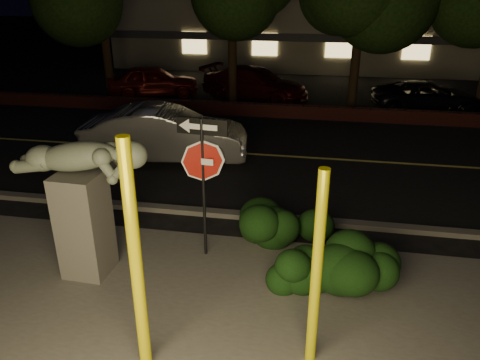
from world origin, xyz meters
name	(u,v)px	position (x,y,z in m)	size (l,w,h in m)	color
ground	(283,127)	(0.00, 10.00, 0.00)	(90.00, 90.00, 0.00)	black
patio	(217,339)	(0.00, -1.00, 0.01)	(14.00, 6.00, 0.02)	#4C4944
road	(275,156)	(0.00, 7.00, 0.01)	(80.00, 8.00, 0.01)	black
lane_marking	(275,155)	(0.00, 7.00, 0.02)	(80.00, 0.12, 0.01)	#C2B74D
curb	(255,216)	(0.00, 2.90, 0.06)	(80.00, 0.25, 0.12)	#4C4944
brick_wall	(287,111)	(0.00, 11.30, 0.25)	(40.00, 0.35, 0.50)	#4F1C19
parking_lot	(296,86)	(0.00, 17.00, 0.01)	(40.00, 12.00, 0.01)	black
building	(306,28)	(0.00, 24.99, 2.00)	(22.00, 10.20, 4.00)	gray
yellow_pole_left	(136,263)	(-0.88, -1.66, 1.70)	(0.17, 0.17, 3.39)	yellow
yellow_pole_right	(316,273)	(1.40, -1.16, 1.48)	(0.15, 0.15, 2.96)	yellow
signpost	(203,161)	(-0.74, 1.26, 1.97)	(0.94, 0.13, 2.77)	black
sculpture	(82,193)	(-2.66, 0.33, 1.62)	(2.46, 0.79, 2.63)	#4C4944
hedge_center	(283,222)	(0.71, 1.94, 0.51)	(1.95, 0.91, 1.02)	black
hedge_right	(316,260)	(1.39, 0.52, 0.60)	(1.82, 0.97, 1.19)	black
hedge_far_right	(363,264)	(2.21, 0.77, 0.44)	(1.27, 0.79, 0.88)	black
silver_sedan	(165,134)	(-3.16, 6.16, 0.79)	(1.67, 4.80, 1.58)	#A0A1A4
parked_car_red	(154,81)	(-6.27, 13.80, 0.69)	(1.63, 4.06, 1.38)	maroon
parked_car_darkred	(255,84)	(-1.65, 14.00, 0.70)	(1.96, 4.81, 1.40)	#460C11
parked_car_dark	(427,97)	(5.45, 13.17, 0.59)	(1.97, 4.28, 1.19)	black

